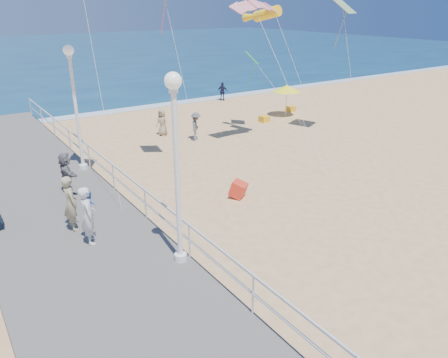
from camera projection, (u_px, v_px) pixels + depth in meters
ground at (314, 224)px, 15.47m from camera, size 160.00×160.00×0.00m
ocean at (4, 55)px, 65.46m from camera, size 160.00×90.00×0.05m
surf_line at (109, 112)px, 31.23m from camera, size 160.00×1.20×0.04m
boardwalk at (109, 291)px, 11.51m from camera, size 5.00×44.00×0.40m
railing at (189, 231)px, 12.39m from camera, size 0.05×42.00×0.55m
lamp_post_mid at (176, 152)px, 11.33m from camera, size 0.44×0.44×5.32m
lamp_post_far at (74, 96)px, 18.25m from camera, size 0.44×0.44×5.32m
woman_holding_toddler at (88, 215)px, 13.14m from camera, size 0.54×0.73×1.84m
toddler_held at (90, 203)px, 13.22m from camera, size 0.34×0.41×0.76m
spectator_5 at (66, 173)px, 16.73m from camera, size 0.49×1.51×1.62m
spectator_6 at (70, 203)px, 13.94m from camera, size 0.49×0.70×1.85m
beach_walker_a at (196, 126)px, 24.72m from camera, size 1.07×1.16×1.57m
beach_walker_b at (223, 91)px, 34.81m from camera, size 0.81×0.88×1.45m
beach_walker_c at (162, 123)px, 25.55m from camera, size 0.76×0.89×1.54m
box_kite at (238, 191)px, 17.41m from camera, size 0.85×0.89×0.74m
beach_umbrella at (287, 88)px, 29.50m from camera, size 1.90×1.90×2.14m
beach_chair_left at (264, 119)px, 28.65m from camera, size 0.55×0.55×0.40m
beach_chair_right at (291, 109)px, 31.43m from camera, size 0.55×0.55×0.40m
kite_parafoil at (256, 4)px, 21.28m from camera, size 2.59×0.94×0.65m
kite_windsock at (267, 14)px, 22.67m from camera, size 1.01×2.69×1.08m
kite_diamond_multi at (342, 4)px, 23.49m from camera, size 1.92×1.78×0.94m
kite_diamond_green at (252, 58)px, 25.76m from camera, size 1.23×1.30×0.75m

